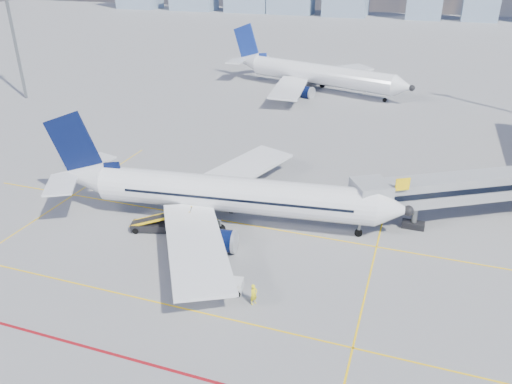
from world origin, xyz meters
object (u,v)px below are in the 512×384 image
baggage_tug (226,283)px  belt_loader (155,225)px  cargo_dolly (198,257)px  ramp_worker (254,294)px  main_aircraft (219,194)px  second_aircraft (313,74)px

baggage_tug → belt_loader: size_ratio=0.43×
cargo_dolly → baggage_tug: bearing=-25.5°
ramp_worker → belt_loader: bearing=89.2°
main_aircraft → ramp_worker: (7.62, -11.29, -2.33)m
main_aircraft → baggage_tug: size_ratio=13.61×
main_aircraft → cargo_dolly: (1.33, -8.05, -2.25)m
second_aircraft → baggage_tug: size_ratio=14.57×
second_aircraft → belt_loader: size_ratio=6.28×
baggage_tug → cargo_dolly: size_ratio=0.79×
main_aircraft → cargo_dolly: main_aircraft is taller
main_aircraft → baggage_tug: main_aircraft is taller
cargo_dolly → belt_loader: 8.03m
baggage_tug → cargo_dolly: bearing=136.3°
second_aircraft → cargo_dolly: 64.24m
second_aircraft → ramp_worker: 68.20m
second_aircraft → ramp_worker: size_ratio=21.93×
main_aircraft → ramp_worker: size_ratio=20.49×
main_aircraft → baggage_tug: 11.83m
main_aircraft → second_aircraft: size_ratio=0.93×
belt_loader → ramp_worker: (13.01, -7.61, 0.24)m
baggage_tug → cargo_dolly: 4.34m
cargo_dolly → ramp_worker: (6.29, -3.23, -0.07)m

